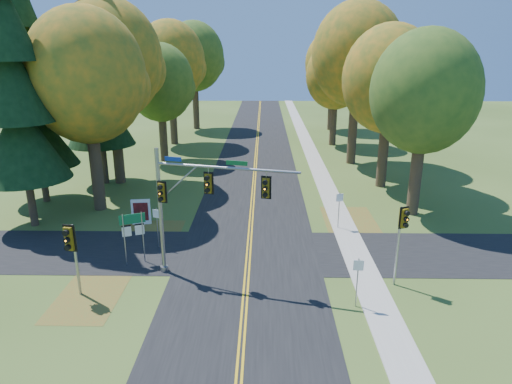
{
  "coord_description": "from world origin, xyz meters",
  "views": [
    {
      "loc": [
        0.86,
        -22.23,
        11.44
      ],
      "look_at": [
        0.4,
        3.56,
        3.2
      ],
      "focal_mm": 32.0,
      "sensor_mm": 36.0,
      "label": 1
    }
  ],
  "objects_px": {
    "route_sign_cluster": "(133,228)",
    "east_signal_pole": "(402,227)",
    "traffic_mast": "(193,198)",
    "info_kiosk": "(141,212)"
  },
  "relations": [
    {
      "from": "route_sign_cluster",
      "to": "info_kiosk",
      "type": "xyz_separation_m",
      "value": [
        -1.16,
        5.81,
        -1.22
      ]
    },
    {
      "from": "traffic_mast",
      "to": "info_kiosk",
      "type": "relative_size",
      "value": 4.15
    },
    {
      "from": "east_signal_pole",
      "to": "route_sign_cluster",
      "type": "relative_size",
      "value": 1.43
    },
    {
      "from": "traffic_mast",
      "to": "info_kiosk",
      "type": "distance_m",
      "value": 9.27
    },
    {
      "from": "info_kiosk",
      "to": "route_sign_cluster",
      "type": "bearing_deg",
      "value": -85.89
    },
    {
      "from": "traffic_mast",
      "to": "route_sign_cluster",
      "type": "bearing_deg",
      "value": 172.12
    },
    {
      "from": "east_signal_pole",
      "to": "info_kiosk",
      "type": "xyz_separation_m",
      "value": [
        -14.88,
        8.13,
        -2.34
      ]
    },
    {
      "from": "route_sign_cluster",
      "to": "east_signal_pole",
      "type": "bearing_deg",
      "value": -32.27
    },
    {
      "from": "traffic_mast",
      "to": "east_signal_pole",
      "type": "relative_size",
      "value": 1.7
    },
    {
      "from": "traffic_mast",
      "to": "route_sign_cluster",
      "type": "height_order",
      "value": "traffic_mast"
    }
  ]
}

